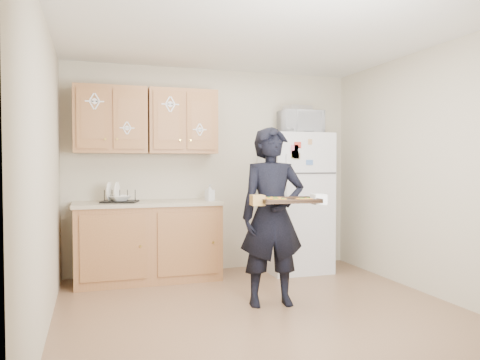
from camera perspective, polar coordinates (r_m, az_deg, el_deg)
name	(u,v)px	position (r m, az deg, el deg)	size (l,w,h in m)	color
floor	(264,312)	(4.35, 2.91, -15.79)	(3.60, 3.60, 0.00)	brown
ceiling	(264,30)	(4.31, 2.98, 17.75)	(3.60, 3.60, 0.00)	white
wall_back	(214,170)	(5.87, -3.25, 1.21)	(3.60, 0.04, 2.50)	beige
wall_front	(386,179)	(2.54, 17.35, 0.09)	(3.60, 0.04, 2.50)	beige
wall_left	(45,174)	(3.90, -22.67, 0.66)	(0.04, 3.60, 2.50)	beige
wall_right	(432,172)	(5.07, 22.37, 0.94)	(0.04, 3.60, 2.50)	beige
refrigerator	(295,202)	(5.85, 6.73, -2.72)	(0.75, 0.70, 1.70)	silver
base_cabinet	(148,243)	(5.47, -11.11, -7.51)	(1.60, 0.60, 0.86)	olive
countertop	(148,203)	(5.42, -11.14, -2.81)	(1.64, 0.64, 0.04)	tan
upper_cab_left	(110,120)	(5.52, -15.53, 7.06)	(0.80, 0.33, 0.75)	olive
upper_cab_right	(182,122)	(5.61, -7.07, 7.04)	(0.80, 0.33, 0.75)	olive
cereal_box	(323,252)	(6.38, 10.07, -8.60)	(0.20, 0.07, 0.32)	gold
person	(272,216)	(4.41, 3.96, -4.44)	(0.61, 0.40, 1.67)	black
baking_tray	(288,201)	(4.13, 5.93, -2.54)	(0.50, 0.37, 0.04)	black
pizza_front_left	(278,200)	(4.02, 4.68, -2.41)	(0.17, 0.17, 0.02)	orange
pizza_front_right	(304,199)	(4.09, 7.84, -2.35)	(0.17, 0.17, 0.02)	orange
pizza_back_left	(273,198)	(4.18, 4.06, -2.24)	(0.17, 0.17, 0.02)	orange
microwave	(300,122)	(5.83, 7.38, 7.00)	(0.50, 0.34, 0.28)	silver
foil_pan	(298,108)	(5.86, 7.03, 8.66)	(0.31, 0.21, 0.06)	silver
dish_rack	(120,196)	(5.36, -14.44, -1.86)	(0.38, 0.28, 0.15)	black
bowl	(119,198)	(5.36, -14.48, -2.15)	(0.24, 0.24, 0.06)	white
soap_bottle	(210,193)	(5.45, -3.71, -1.54)	(0.09, 0.09, 0.19)	silver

